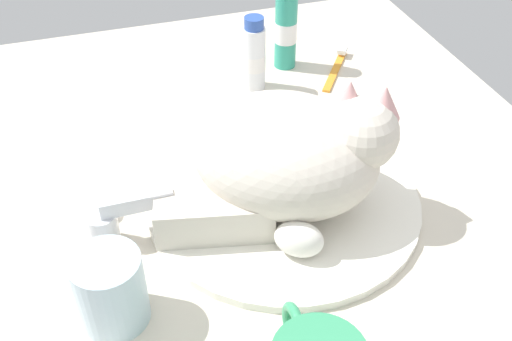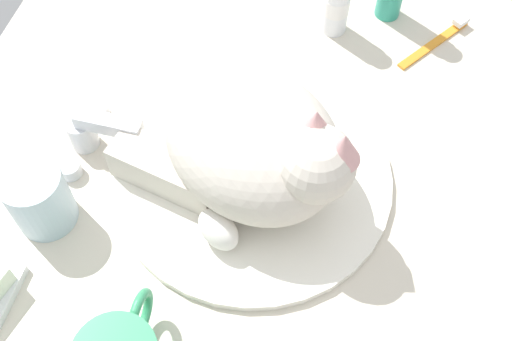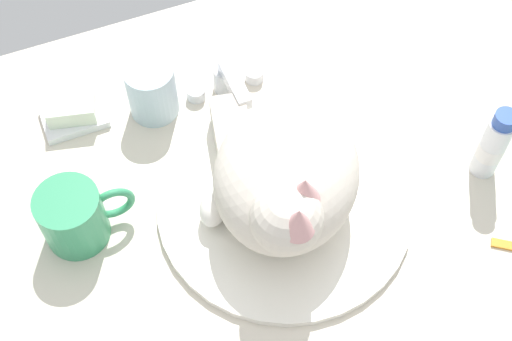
{
  "view_description": "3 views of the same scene",
  "coord_description": "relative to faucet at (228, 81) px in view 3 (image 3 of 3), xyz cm",
  "views": [
    {
      "loc": [
        -52.12,
        20.09,
        51.6
      ],
      "look_at": [
        1.6,
        3.09,
        4.97
      ],
      "focal_mm": 42.24,
      "sensor_mm": 36.0,
      "label": 1
    },
    {
      "loc": [
        -40.15,
        -10.68,
        67.34
      ],
      "look_at": [
        -2.37,
        -1.0,
        6.05
      ],
      "focal_mm": 45.02,
      "sensor_mm": 36.0,
      "label": 2
    },
    {
      "loc": [
        -21.49,
        -42.42,
        81.7
      ],
      "look_at": [
        -2.95,
        2.88,
        6.31
      ],
      "focal_mm": 49.39,
      "sensor_mm": 36.0,
      "label": 3
    }
  ],
  "objects": [
    {
      "name": "soap_dish",
      "position": [
        -22.41,
        3.85,
        -2.21
      ],
      "size": [
        9.0,
        6.4,
        1.2
      ],
      "primitive_type": "cube",
      "color": "white",
      "rests_on": "ground_plane"
    },
    {
      "name": "soap_bar",
      "position": [
        -22.41,
        3.85,
        -0.22
      ],
      "size": [
        7.65,
        5.94,
        2.77
      ],
      "primitive_type": "cube",
      "rotation": [
        0.0,
        0.0,
        -0.24
      ],
      "color": "silver",
      "rests_on": "soap_dish"
    },
    {
      "name": "rinse_cup",
      "position": [
        -11.0,
        1.37,
        1.45
      ],
      "size": [
        7.08,
        7.08,
        8.51
      ],
      "color": "silver",
      "rests_on": "ground_plane"
    },
    {
      "name": "cat",
      "position": [
        -0.7,
        -21.41,
        5.38
      ],
      "size": [
        27.47,
        31.07,
        16.16
      ],
      "color": "beige",
      "rests_on": "sink_basin"
    },
    {
      "name": "sink_basin",
      "position": [
        0.0,
        -20.9,
        -2.24
      ],
      "size": [
        34.02,
        34.02,
        1.14
      ],
      "primitive_type": "cylinder",
      "color": "white",
      "rests_on": "ground_plane"
    },
    {
      "name": "toothpaste_bottle",
      "position": [
        27.74,
        -25.76,
        2.77
      ],
      "size": [
        3.6,
        3.6,
        12.05
      ],
      "color": "white",
      "rests_on": "ground_plane"
    },
    {
      "name": "ground_plane",
      "position": [
        0.0,
        -20.9,
        -4.31
      ],
      "size": [
        110.0,
        82.5,
        3.0
      ],
      "primitive_type": "cube",
      "color": "beige"
    },
    {
      "name": "faucet",
      "position": [
        0.0,
        0.0,
        0.0
      ],
      "size": [
        12.08,
        10.12,
        6.44
      ],
      "color": "silver",
      "rests_on": "ground_plane"
    },
    {
      "name": "coffee_mug",
      "position": [
        -26.21,
        -14.49,
        1.4
      ],
      "size": [
        12.33,
        8.28,
        8.42
      ],
      "color": "#389966",
      "rests_on": "ground_plane"
    }
  ]
}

